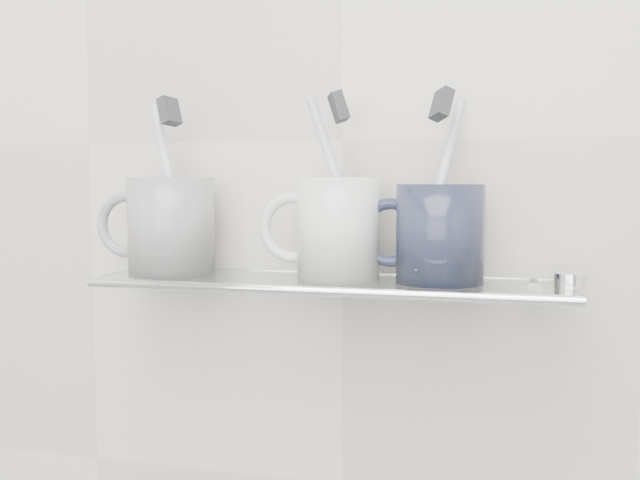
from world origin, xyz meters
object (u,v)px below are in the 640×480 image
(shelf_glass, at_px, (329,283))
(mug_center, at_px, (338,229))
(mug_left, at_px, (171,226))
(mug_right, at_px, (440,234))

(shelf_glass, distance_m, mug_center, 0.06)
(shelf_glass, bearing_deg, mug_center, 29.84)
(mug_left, xyz_separation_m, mug_right, (0.30, 0.00, -0.00))
(mug_right, bearing_deg, mug_left, -172.46)
(shelf_glass, height_order, mug_center, mug_center)
(shelf_glass, xyz_separation_m, mug_right, (0.11, 0.00, 0.05))
(mug_left, height_order, mug_right, mug_left)
(shelf_glass, distance_m, mug_right, 0.13)
(mug_center, bearing_deg, mug_right, 14.67)
(shelf_glass, xyz_separation_m, mug_center, (0.01, 0.00, 0.06))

